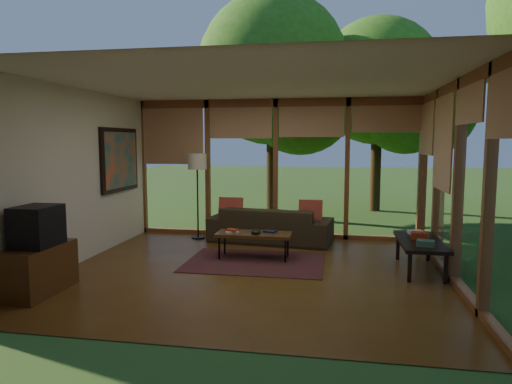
% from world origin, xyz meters
% --- Properties ---
extents(floor, '(5.50, 5.50, 0.00)m').
position_xyz_m(floor, '(0.00, 0.00, 0.00)').
color(floor, brown).
rests_on(floor, ground).
extents(ceiling, '(5.50, 5.50, 0.00)m').
position_xyz_m(ceiling, '(0.00, 0.00, 2.70)').
color(ceiling, white).
rests_on(ceiling, ground).
extents(wall_left, '(0.04, 5.00, 2.70)m').
position_xyz_m(wall_left, '(-2.75, 0.00, 1.35)').
color(wall_left, beige).
rests_on(wall_left, ground).
extents(wall_front, '(5.50, 0.04, 2.70)m').
position_xyz_m(wall_front, '(0.00, -2.50, 1.35)').
color(wall_front, beige).
rests_on(wall_front, ground).
extents(window_wall_back, '(5.50, 0.12, 2.70)m').
position_xyz_m(window_wall_back, '(0.00, 2.50, 1.35)').
color(window_wall_back, brown).
rests_on(window_wall_back, ground).
extents(window_wall_right, '(0.12, 5.00, 2.70)m').
position_xyz_m(window_wall_right, '(2.75, 0.00, 1.35)').
color(window_wall_right, brown).
rests_on(window_wall_right, ground).
extents(tree_nw, '(3.65, 3.65, 5.44)m').
position_xyz_m(tree_nw, '(-0.39, 4.85, 3.60)').
color(tree_nw, '#3A2915').
rests_on(tree_nw, ground).
extents(tree_ne, '(3.37, 3.37, 5.16)m').
position_xyz_m(tree_ne, '(2.22, 6.47, 3.46)').
color(tree_ne, '#3A2915').
rests_on(tree_ne, ground).
extents(rug, '(2.13, 1.51, 0.01)m').
position_xyz_m(rug, '(-0.05, 0.51, 0.01)').
color(rug, maroon).
rests_on(rug, floor).
extents(sofa, '(2.36, 1.16, 0.66)m').
position_xyz_m(sofa, '(-0.03, 2.00, 0.33)').
color(sofa, '#352C1A').
rests_on(sofa, floor).
extents(pillow_left, '(0.44, 0.23, 0.46)m').
position_xyz_m(pillow_left, '(-0.78, 1.95, 0.60)').
color(pillow_left, maroon).
rests_on(pillow_left, sofa).
extents(pillow_right, '(0.43, 0.23, 0.45)m').
position_xyz_m(pillow_right, '(0.72, 1.95, 0.59)').
color(pillow_right, maroon).
rests_on(pillow_right, sofa).
extents(ct_book_lower, '(0.25, 0.21, 0.03)m').
position_xyz_m(ct_book_lower, '(-0.46, 0.68, 0.44)').
color(ct_book_lower, beige).
rests_on(ct_book_lower, coffee_table).
extents(ct_book_upper, '(0.22, 0.19, 0.03)m').
position_xyz_m(ct_book_upper, '(-0.46, 0.68, 0.47)').
color(ct_book_upper, maroon).
rests_on(ct_book_upper, coffee_table).
extents(ct_book_side, '(0.23, 0.20, 0.03)m').
position_xyz_m(ct_book_side, '(0.14, 0.81, 0.44)').
color(ct_book_side, '#161A33').
rests_on(ct_book_side, coffee_table).
extents(ct_bowl, '(0.16, 0.16, 0.07)m').
position_xyz_m(ct_bowl, '(-0.06, 0.63, 0.46)').
color(ct_bowl, black).
rests_on(ct_bowl, coffee_table).
extents(media_cabinet, '(0.50, 1.00, 0.60)m').
position_xyz_m(media_cabinet, '(-2.47, -1.38, 0.30)').
color(media_cabinet, '#563417').
rests_on(media_cabinet, floor).
extents(television, '(0.45, 0.55, 0.50)m').
position_xyz_m(television, '(-2.45, -1.38, 0.85)').
color(television, black).
rests_on(television, media_cabinet).
extents(console_book_a, '(0.26, 0.22, 0.08)m').
position_xyz_m(console_book_a, '(2.40, 0.09, 0.50)').
color(console_book_a, '#365E4C').
rests_on(console_book_a, side_console).
extents(console_book_b, '(0.26, 0.22, 0.10)m').
position_xyz_m(console_book_b, '(2.40, 0.54, 0.51)').
color(console_book_b, maroon).
rests_on(console_book_b, side_console).
extents(console_book_c, '(0.23, 0.19, 0.06)m').
position_xyz_m(console_book_c, '(2.40, 0.94, 0.48)').
color(console_book_c, beige).
rests_on(console_book_c, side_console).
extents(floor_lamp, '(0.36, 0.36, 1.65)m').
position_xyz_m(floor_lamp, '(-1.46, 2.07, 1.41)').
color(floor_lamp, black).
rests_on(floor_lamp, floor).
extents(coffee_table, '(1.20, 0.50, 0.43)m').
position_xyz_m(coffee_table, '(-0.11, 0.73, 0.39)').
color(coffee_table, '#563417').
rests_on(coffee_table, floor).
extents(side_console, '(0.60, 1.40, 0.46)m').
position_xyz_m(side_console, '(2.40, 0.49, 0.41)').
color(side_console, black).
rests_on(side_console, floor).
extents(wall_painting, '(0.06, 1.35, 1.15)m').
position_xyz_m(wall_painting, '(-2.71, 1.40, 1.55)').
color(wall_painting, black).
rests_on(wall_painting, wall_left).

